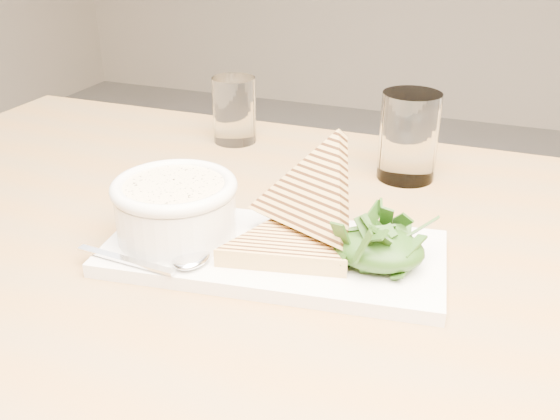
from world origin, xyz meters
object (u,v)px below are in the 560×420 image
(table_top, at_px, (225,242))
(platter, at_px, (273,253))
(soup_bowl, at_px, (176,214))
(glass_near, at_px, (234,110))
(glass_far, at_px, (409,136))

(table_top, distance_m, platter, 0.10)
(table_top, bearing_deg, soup_bowl, -113.57)
(platter, relative_size, glass_near, 3.49)
(soup_bowl, bearing_deg, platter, 6.52)
(soup_bowl, xyz_separation_m, glass_far, (0.20, 0.29, 0.02))
(table_top, height_order, soup_bowl, soup_bowl)
(table_top, relative_size, soup_bowl, 8.83)
(glass_near, xyz_separation_m, glass_far, (0.28, -0.05, 0.01))
(platter, bearing_deg, glass_near, 120.77)
(platter, height_order, glass_near, glass_near)
(platter, height_order, glass_far, glass_far)
(soup_bowl, relative_size, glass_far, 1.08)
(table_top, height_order, glass_far, glass_far)
(table_top, height_order, platter, platter)
(soup_bowl, relative_size, glass_near, 1.26)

